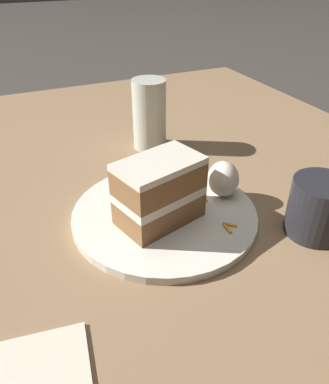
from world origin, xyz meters
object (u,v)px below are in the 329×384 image
object	(u,v)px
orange_garnish	(157,177)
drinking_glass	(150,119)
cake_slice	(159,191)
cream_dollop	(223,179)
plate	(165,214)
coffee_mug	(319,206)

from	to	relation	value
orange_garnish	drinking_glass	world-z (taller)	drinking_glass
cake_slice	orange_garnish	size ratio (longest dim) A/B	1.94
drinking_glass	cream_dollop	bearing A→B (deg)	-172.88
plate	cake_slice	bearing A→B (deg)	135.42
plate	drinking_glass	xyz separation A→B (m)	(0.23, -0.07, 0.05)
drinking_glass	coffee_mug	distance (m)	0.36
cream_dollop	coffee_mug	bearing A→B (deg)	-147.26
plate	orange_garnish	world-z (taller)	orange_garnish
cream_dollop	orange_garnish	world-z (taller)	cream_dollop
orange_garnish	cream_dollop	bearing A→B (deg)	-139.40
cream_dollop	coffee_mug	xyz separation A→B (m)	(-0.12, -0.08, 0.00)
cream_dollop	orange_garnish	size ratio (longest dim) A/B	0.84
coffee_mug	plate	bearing A→B (deg)	56.81
cake_slice	plate	bearing A→B (deg)	-60.09
plate	cake_slice	world-z (taller)	cake_slice
plate	cake_slice	xyz separation A→B (m)	(-0.01, 0.01, 0.05)
drinking_glass	orange_garnish	bearing A→B (deg)	162.05
plate	cake_slice	size ratio (longest dim) A/B	2.11
orange_garnish	coffee_mug	xyz separation A→B (m)	(-0.20, -0.15, 0.03)
plate	drinking_glass	world-z (taller)	drinking_glass
cake_slice	coffee_mug	world-z (taller)	cake_slice
orange_garnish	coffee_mug	size ratio (longest dim) A/B	0.81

